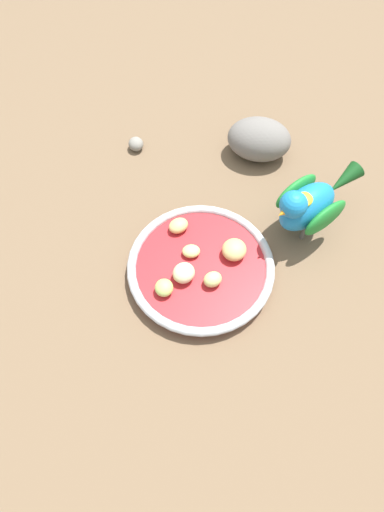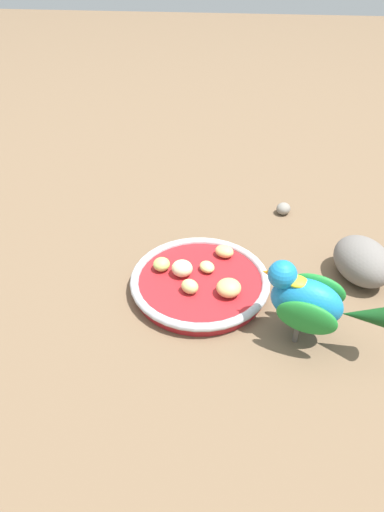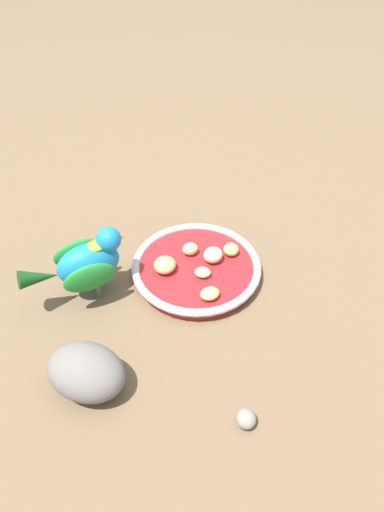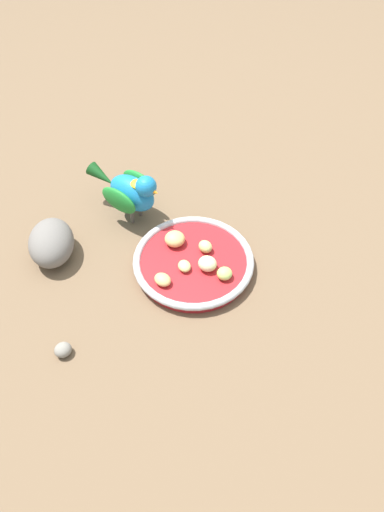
# 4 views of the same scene
# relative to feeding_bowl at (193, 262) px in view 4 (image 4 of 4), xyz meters

# --- Properties ---
(ground_plane) EXTENTS (4.00, 4.00, 0.00)m
(ground_plane) POSITION_rel_feeding_bowl_xyz_m (0.02, -0.03, -0.01)
(ground_plane) COLOR brown
(feeding_bowl) EXTENTS (0.22, 0.22, 0.03)m
(feeding_bowl) POSITION_rel_feeding_bowl_xyz_m (0.00, 0.00, 0.00)
(feeding_bowl) COLOR #AD1E23
(feeding_bowl) RESTS_ON ground_plane
(apple_piece_0) EXTENTS (0.04, 0.04, 0.02)m
(apple_piece_0) POSITION_rel_feeding_bowl_xyz_m (0.04, 0.06, 0.01)
(apple_piece_0) COLOR tan
(apple_piece_0) RESTS_ON feeding_bowl
(apple_piece_1) EXTENTS (0.03, 0.03, 0.02)m
(apple_piece_1) POSITION_rel_feeding_bowl_xyz_m (-0.01, -0.03, 0.02)
(apple_piece_1) COLOR #C6D17A
(apple_piece_1) RESTS_ON feeding_bowl
(apple_piece_2) EXTENTS (0.04, 0.04, 0.03)m
(apple_piece_2) POSITION_rel_feeding_bowl_xyz_m (-0.03, 0.01, 0.02)
(apple_piece_2) COLOR beige
(apple_piece_2) RESTS_ON feeding_bowl
(apple_piece_3) EXTENTS (0.03, 0.03, 0.02)m
(apple_piece_3) POSITION_rel_feeding_bowl_xyz_m (0.01, 0.02, 0.01)
(apple_piece_3) COLOR #C6D17A
(apple_piece_3) RESTS_ON feeding_bowl
(apple_piece_4) EXTENTS (0.04, 0.04, 0.02)m
(apple_piece_4) POSITION_rel_feeding_bowl_xyz_m (-0.06, 0.02, 0.02)
(apple_piece_4) COLOR #B2CC66
(apple_piece_4) RESTS_ON feeding_bowl
(apple_piece_5) EXTENTS (0.04, 0.04, 0.02)m
(apple_piece_5) POSITION_rel_feeding_bowl_xyz_m (0.04, -0.03, 0.02)
(apple_piece_5) COLOR tan
(apple_piece_5) RESTS_ON feeding_bowl
(parrot) EXTENTS (0.17, 0.10, 0.12)m
(parrot) POSITION_rel_feeding_bowl_xyz_m (0.15, -0.09, 0.06)
(parrot) COLOR #59544C
(parrot) RESTS_ON ground_plane
(rock_large) EXTENTS (0.12, 0.13, 0.07)m
(rock_large) POSITION_rel_feeding_bowl_xyz_m (0.25, 0.05, 0.02)
(rock_large) COLOR slate
(rock_large) RESTS_ON ground_plane
(pebble_0) EXTENTS (0.04, 0.04, 0.02)m
(pebble_0) POSITION_rel_feeding_bowl_xyz_m (0.14, 0.23, -0.00)
(pebble_0) COLOR gray
(pebble_0) RESTS_ON ground_plane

